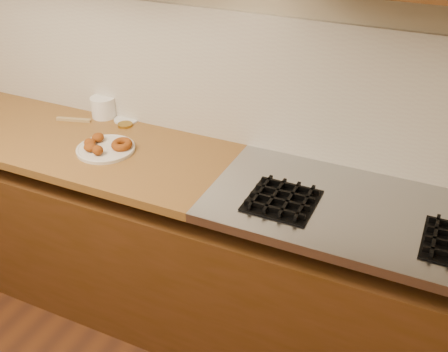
% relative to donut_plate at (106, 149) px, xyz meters
% --- Properties ---
extents(wall_back, '(4.00, 0.02, 2.70)m').
position_rel_donut_plate_xyz_m(wall_back, '(0.06, 0.34, 0.44)').
color(wall_back, tan).
rests_on(wall_back, ground).
extents(base_cabinet, '(3.60, 0.60, 0.77)m').
position_rel_donut_plate_xyz_m(base_cabinet, '(0.06, 0.03, -0.52)').
color(base_cabinet, '#4E2A15').
rests_on(base_cabinet, floor).
extents(butcher_block, '(2.30, 0.62, 0.04)m').
position_rel_donut_plate_xyz_m(butcher_block, '(-0.59, 0.03, -0.03)').
color(butcher_block, olive).
rests_on(butcher_block, base_cabinet).
extents(stovetop, '(1.30, 0.62, 0.04)m').
position_rel_donut_plate_xyz_m(stovetop, '(1.21, 0.03, -0.03)').
color(stovetop, '#9EA0A5').
rests_on(stovetop, base_cabinet).
extents(backsplash, '(3.60, 0.02, 0.60)m').
position_rel_donut_plate_xyz_m(backsplash, '(0.06, 0.33, 0.29)').
color(backsplash, '#BBB7A7').
rests_on(backsplash, wall_back).
extents(burner_grates, '(0.91, 0.26, 0.03)m').
position_rel_donut_plate_xyz_m(burner_grates, '(1.19, -0.05, 0.00)').
color(burner_grates, black).
rests_on(burner_grates, stovetop).
extents(donut_plate, '(0.26, 0.26, 0.02)m').
position_rel_donut_plate_xyz_m(donut_plate, '(0.00, 0.00, 0.00)').
color(donut_plate, beige).
rests_on(donut_plate, butcher_block).
extents(ring_donut, '(0.10, 0.10, 0.04)m').
position_rel_donut_plate_xyz_m(ring_donut, '(0.07, 0.03, 0.02)').
color(ring_donut, brown).
rests_on(ring_donut, donut_plate).
extents(fried_dough_chunks, '(0.14, 0.17, 0.05)m').
position_rel_donut_plate_xyz_m(fried_dough_chunks, '(-0.04, -0.02, 0.03)').
color(fried_dough_chunks, brown).
rests_on(fried_dough_chunks, donut_plate).
extents(plastic_tub, '(0.16, 0.16, 0.10)m').
position_rel_donut_plate_xyz_m(plastic_tub, '(-0.22, 0.30, 0.04)').
color(plastic_tub, white).
rests_on(plastic_tub, butcher_block).
extents(tub_lid, '(0.14, 0.14, 0.01)m').
position_rel_donut_plate_xyz_m(tub_lid, '(-0.09, 0.31, -0.00)').
color(tub_lid, silver).
rests_on(tub_lid, butcher_block).
extents(brass_jar_lid, '(0.09, 0.09, 0.01)m').
position_rel_donut_plate_xyz_m(brass_jar_lid, '(-0.06, 0.25, -0.00)').
color(brass_jar_lid, '#AB852F').
rests_on(brass_jar_lid, butcher_block).
extents(wooden_utensil, '(0.18, 0.07, 0.01)m').
position_rel_donut_plate_xyz_m(wooden_utensil, '(-0.33, 0.19, -0.00)').
color(wooden_utensil, '#A48754').
rests_on(wooden_utensil, butcher_block).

